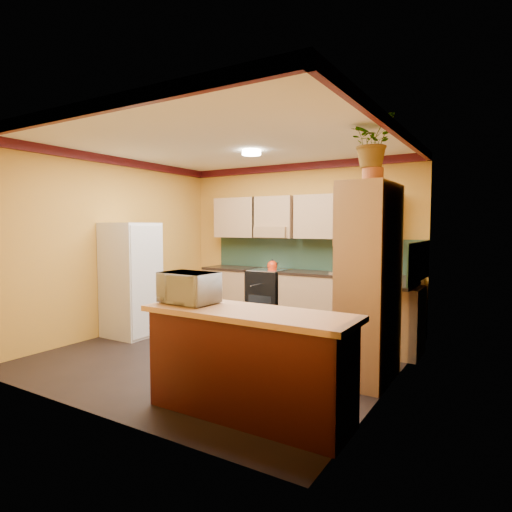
{
  "coord_description": "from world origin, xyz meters",
  "views": [
    {
      "loc": [
        3.16,
        -4.48,
        1.65
      ],
      "look_at": [
        0.16,
        0.45,
        1.25
      ],
      "focal_mm": 30.0,
      "sensor_mm": 36.0,
      "label": 1
    }
  ],
  "objects": [
    {
      "name": "bar_top",
      "position": [
        1.22,
        -1.42,
        0.91
      ],
      "size": [
        1.9,
        0.65,
        0.05
      ],
      "primitive_type": "cube",
      "color": "tan",
      "rests_on": "breakfast_bar"
    },
    {
      "name": "kettle",
      "position": [
        -0.31,
        1.75,
        1.0
      ],
      "size": [
        0.18,
        0.18,
        0.18
      ],
      "primitive_type": null,
      "rotation": [
        0.0,
        0.0,
        0.08
      ],
      "color": "red",
      "rests_on": "stove"
    },
    {
      "name": "countertop_right",
      "position": [
        1.8,
        1.08,
        0.9
      ],
      "size": [
        0.62,
        0.8,
        0.04
      ],
      "primitive_type": "cube",
      "color": "black",
      "rests_on": "base_cabinets_right"
    },
    {
      "name": "stove",
      "position": [
        -0.41,
        1.8,
        0.46
      ],
      "size": [
        0.58,
        0.58,
        0.91
      ],
      "primitive_type": "cube",
      "color": "black",
      "rests_on": "ground"
    },
    {
      "name": "microwave",
      "position": [
        0.56,
        -1.42,
        1.07
      ],
      "size": [
        0.54,
        0.38,
        0.29
      ],
      "primitive_type": "imported",
      "rotation": [
        0.0,
        0.0,
        -0.04
      ],
      "color": "silver",
      "rests_on": "bar_top"
    },
    {
      "name": "fern_pot",
      "position": [
        1.85,
        0.05,
        2.18
      ],
      "size": [
        0.22,
        0.22,
        0.16
      ],
      "primitive_type": "cylinder",
      "color": "#984B24",
      "rests_on": "pantry"
    },
    {
      "name": "breakfast_bar",
      "position": [
        1.22,
        -1.42,
        0.44
      ],
      "size": [
        1.8,
        0.55,
        0.88
      ],
      "primitive_type": "cube",
      "color": "#441410",
      "rests_on": "ground"
    },
    {
      "name": "base_cabinets_right",
      "position": [
        1.8,
        1.08,
        0.44
      ],
      "size": [
        0.6,
        0.8,
        0.88
      ],
      "primitive_type": "cube",
      "color": "tan",
      "rests_on": "ground"
    },
    {
      "name": "pantry",
      "position": [
        1.85,
        -0.0,
        1.05
      ],
      "size": [
        0.48,
        0.9,
        2.1
      ],
      "primitive_type": "cube",
      "color": "tan",
      "rests_on": "ground"
    },
    {
      "name": "countertop_back",
      "position": [
        0.22,
        1.8,
        0.9
      ],
      "size": [
        3.65,
        0.62,
        0.04
      ],
      "primitive_type": "cube",
      "color": "black",
      "rests_on": "base_cabinets_back"
    },
    {
      "name": "sink",
      "position": [
        0.99,
        1.8,
        0.94
      ],
      "size": [
        0.48,
        0.4,
        0.03
      ],
      "primitive_type": "cube",
      "color": "silver",
      "rests_on": "countertop_back"
    },
    {
      "name": "fridge",
      "position": [
        -1.75,
        -0.01,
        0.85
      ],
      "size": [
        0.68,
        0.66,
        1.7
      ],
      "primitive_type": "cube",
      "color": "silver",
      "rests_on": "ground"
    },
    {
      "name": "base_cabinets_back",
      "position": [
        0.22,
        1.8,
        0.44
      ],
      "size": [
        3.65,
        0.6,
        0.88
      ],
      "primitive_type": "cube",
      "color": "tan",
      "rests_on": "ground"
    },
    {
      "name": "fern",
      "position": [
        1.85,
        0.05,
        2.52
      ],
      "size": [
        0.59,
        0.55,
        0.53
      ],
      "primitive_type": "imported",
      "rotation": [
        0.0,
        0.0,
        0.36
      ],
      "color": "tan",
      "rests_on": "fern_pot"
    },
    {
      "name": "room_shell",
      "position": [
        0.02,
        0.28,
        2.09
      ],
      "size": [
        4.24,
        4.24,
        2.72
      ],
      "color": "black",
      "rests_on": "ground"
    }
  ]
}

